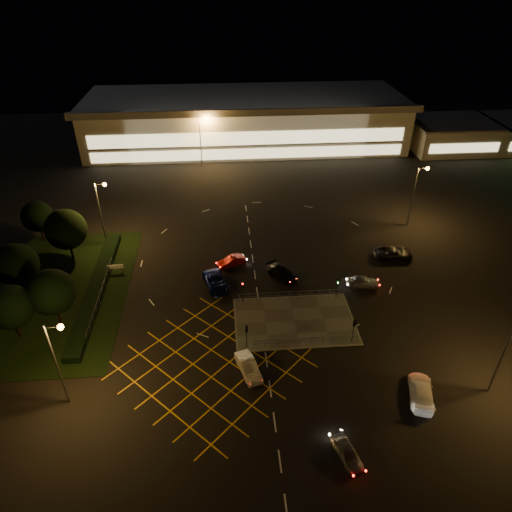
{
  "coord_description": "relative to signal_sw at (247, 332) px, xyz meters",
  "views": [
    {
      "loc": [
        -5.95,
        -43.09,
        36.83
      ],
      "look_at": [
        -1.71,
        9.61,
        2.0
      ],
      "focal_mm": 32.0,
      "sensor_mm": 36.0,
      "label": 1
    }
  ],
  "objects": [
    {
      "name": "tree_e",
      "position": [
        -22.0,
        5.99,
        2.28
      ],
      "size": [
        5.4,
        5.4,
        7.35
      ],
      "color": "black",
      "rests_on": "ground"
    },
    {
      "name": "streetlight_far_right",
      "position": [
        34.44,
        55.99,
        4.2
      ],
      "size": [
        1.78,
        0.56,
        10.03
      ],
      "color": "slate",
      "rests_on": "ground"
    },
    {
      "name": "car_approach_white",
      "position": [
        16.81,
        -8.23,
        -1.58
      ],
      "size": [
        3.64,
        5.83,
        1.58
      ],
      "primitive_type": "imported",
      "rotation": [
        0.0,
        0.0,
        2.86
      ],
      "color": "white",
      "rests_on": "ground"
    },
    {
      "name": "car_east_grey",
      "position": [
        22.45,
        16.69,
        -1.59
      ],
      "size": [
        5.75,
        2.99,
        1.55
      ],
      "primitive_type": "imported",
      "rotation": [
        0.0,
        0.0,
        1.49
      ],
      "color": "black",
      "rests_on": "ground"
    },
    {
      "name": "tree_b",
      "position": [
        -28.0,
        11.99,
        2.28
      ],
      "size": [
        5.4,
        5.4,
        7.35
      ],
      "color": "black",
      "rests_on": "ground"
    },
    {
      "name": "signal_sw",
      "position": [
        0.0,
        0.0,
        0.0
      ],
      "size": [
        0.28,
        0.3,
        3.15
      ],
      "rotation": [
        0.0,
        0.0,
        3.14
      ],
      "color": "black",
      "rests_on": "pedestrian_island"
    },
    {
      "name": "car_left_blue",
      "position": [
        -3.36,
        11.63,
        -1.58
      ],
      "size": [
        3.92,
        6.1,
        1.56
      ],
      "primitive_type": "imported",
      "rotation": [
        0.0,
        0.0,
        0.25
      ],
      "color": "#0D1653",
      "rests_on": "ground"
    },
    {
      "name": "grass_verge",
      "position": [
        -24.0,
        11.99,
        -2.33
      ],
      "size": [
        18.0,
        30.0,
        0.08
      ],
      "primitive_type": "cube",
      "color": "black",
      "rests_on": "ground"
    },
    {
      "name": "car_queue_white",
      "position": [
        -0.06,
        -3.58,
        -1.61
      ],
      "size": [
        2.88,
        4.83,
        1.5
      ],
      "primitive_type": "imported",
      "rotation": [
        0.0,
        0.0,
        0.3
      ],
      "color": "silver",
      "rests_on": "ground"
    },
    {
      "name": "car_near_silver",
      "position": [
        7.88,
        -14.03,
        -1.69
      ],
      "size": [
        2.61,
        4.25,
        1.35
      ],
      "primitive_type": "imported",
      "rotation": [
        0.0,
        0.0,
        0.27
      ],
      "color": "silver",
      "rests_on": "ground"
    },
    {
      "name": "streetlight_se",
      "position": [
        24.44,
        -8.01,
        4.2
      ],
      "size": [
        1.78,
        0.56,
        10.03
      ],
      "color": "slate",
      "rests_on": "ground"
    },
    {
      "name": "supermarket",
      "position": [
        4.0,
        67.95,
        2.95
      ],
      "size": [
        72.0,
        26.5,
        10.5
      ],
      "color": "beige",
      "rests_on": "ground"
    },
    {
      "name": "signal_ne",
      "position": [
        12.0,
        7.99,
        0.0
      ],
      "size": [
        0.28,
        0.3,
        3.15
      ],
      "color": "black",
      "rests_on": "pedestrian_island"
    },
    {
      "name": "pedestrian_island",
      "position": [
        6.0,
        3.99,
        -2.31
      ],
      "size": [
        14.0,
        9.0,
        0.12
      ],
      "primitive_type": "cube",
      "color": "#4C4944",
      "rests_on": "ground"
    },
    {
      "name": "tree_a",
      "position": [
        -26.0,
        3.99,
        1.97
      ],
      "size": [
        5.04,
        5.04,
        6.86
      ],
      "color": "black",
      "rests_on": "ground"
    },
    {
      "name": "streetlight_far_left",
      "position": [
        -5.56,
        53.99,
        4.2
      ],
      "size": [
        1.78,
        0.56,
        10.03
      ],
      "color": "slate",
      "rests_on": "ground"
    },
    {
      "name": "car_far_dkgrey",
      "position": [
        5.71,
        12.99,
        -1.63
      ],
      "size": [
        4.62,
        5.34,
        1.47
      ],
      "primitive_type": "imported",
      "rotation": [
        0.0,
        0.0,
        0.62
      ],
      "color": "black",
      "rests_on": "ground"
    },
    {
      "name": "car_right_silver",
      "position": [
        16.13,
        10.24,
        -1.65
      ],
      "size": [
        4.42,
        2.25,
        1.44
      ],
      "primitive_type": "imported",
      "rotation": [
        0.0,
        0.0,
        1.44
      ],
      "color": "#A9ABB0",
      "rests_on": "ground"
    },
    {
      "name": "ground",
      "position": [
        4.0,
        5.99,
        -2.37
      ],
      "size": [
        180.0,
        180.0,
        0.0
      ],
      "primitive_type": "plane",
      "color": "black",
      "rests_on": "ground"
    },
    {
      "name": "tree_c",
      "position": [
        -24.0,
        19.99,
        2.59
      ],
      "size": [
        5.76,
        5.76,
        7.84
      ],
      "color": "black",
      "rests_on": "ground"
    },
    {
      "name": "retail_unit_a",
      "position": [
        50.0,
        59.97,
        0.85
      ],
      "size": [
        18.8,
        14.8,
        6.35
      ],
      "color": "beige",
      "rests_on": "ground"
    },
    {
      "name": "hedge",
      "position": [
        -19.0,
        11.99,
        -1.87
      ],
      "size": [
        2.0,
        26.0,
        1.0
      ],
      "primitive_type": "cube",
      "color": "black",
      "rests_on": "ground"
    },
    {
      "name": "signal_nw",
      "position": [
        0.0,
        7.99,
        0.0
      ],
      "size": [
        0.28,
        0.3,
        3.15
      ],
      "color": "black",
      "rests_on": "pedestrian_island"
    },
    {
      "name": "car_circ_red",
      "position": [
        -1.11,
        16.59,
        -1.7
      ],
      "size": [
        4.3,
        3.0,
        1.34
      ],
      "primitive_type": "imported",
      "rotation": [
        0.0,
        0.0,
        5.14
      ],
      "color": "maroon",
      "rests_on": "ground"
    },
    {
      "name": "streetlight_nw",
      "position": [
        -19.56,
        23.99,
        4.2
      ],
      "size": [
        1.78,
        0.56,
        10.03
      ],
      "color": "slate",
      "rests_on": "ground"
    },
    {
      "name": "tree_d",
      "position": [
        -30.0,
        25.99,
        1.65
      ],
      "size": [
        4.68,
        4.68,
        6.37
      ],
      "color": "black",
      "rests_on": "ground"
    },
    {
      "name": "signal_se",
      "position": [
        12.0,
        0.0,
        0.0
      ],
      "size": [
        0.28,
        0.3,
        3.15
      ],
      "rotation": [
        0.0,
        0.0,
        3.14
      ],
      "color": "black",
      "rests_on": "pedestrian_island"
    },
    {
      "name": "streetlight_ne",
      "position": [
        28.44,
        25.99,
        4.2
      ],
      "size": [
        1.78,
        0.56,
        10.03
      ],
      "color": "slate",
      "rests_on": "ground"
    },
    {
      "name": "streetlight_sw",
      "position": [
        -17.56,
        -6.01,
        4.2
      ],
      "size": [
        1.78,
        0.56,
        10.03
      ],
      "color": "slate",
      "rests_on": "ground"
    }
  ]
}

